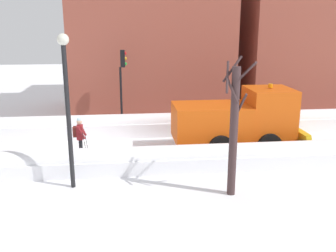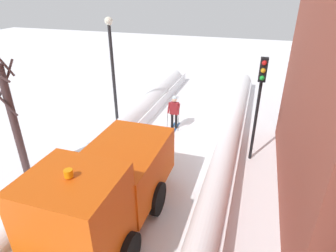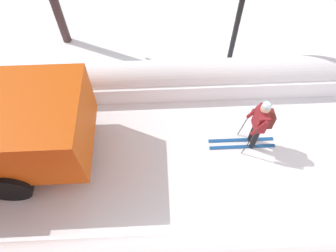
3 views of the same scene
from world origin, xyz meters
name	(u,v)px [view 3 (image 3 of 3)]	position (x,y,z in m)	size (l,w,h in m)	color
skier	(260,123)	(0.45, 0.24, 1.00)	(0.62, 1.80, 1.81)	black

